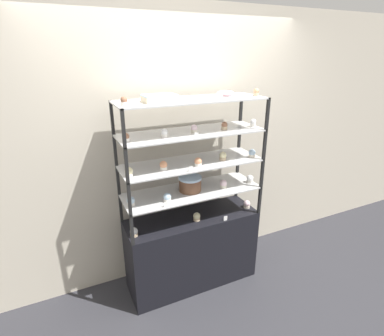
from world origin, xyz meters
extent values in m
plane|color=#2D2D33|center=(0.00, 0.00, 0.00)|extent=(20.00, 20.00, 0.00)
cube|color=beige|center=(0.00, 0.36, 1.30)|extent=(8.00, 0.05, 2.60)
cube|color=black|center=(0.00, 0.00, 0.37)|extent=(1.25, 0.43, 0.74)
cube|color=black|center=(-0.62, 0.20, 0.88)|extent=(0.02, 0.02, 0.27)
cube|color=black|center=(0.62, 0.20, 0.88)|extent=(0.02, 0.02, 0.27)
cube|color=black|center=(-0.62, -0.20, 0.88)|extent=(0.02, 0.02, 0.27)
cube|color=black|center=(0.62, -0.20, 0.88)|extent=(0.02, 0.02, 0.27)
cube|color=silver|center=(0.00, 0.00, 1.01)|extent=(1.25, 0.43, 0.01)
cube|color=black|center=(-0.62, 0.20, 1.15)|extent=(0.02, 0.02, 0.27)
cube|color=black|center=(0.62, 0.20, 1.15)|extent=(0.02, 0.02, 0.27)
cube|color=black|center=(-0.62, -0.20, 1.15)|extent=(0.02, 0.02, 0.27)
cube|color=black|center=(0.62, -0.20, 1.15)|extent=(0.02, 0.02, 0.27)
cube|color=silver|center=(0.00, 0.00, 1.28)|extent=(1.25, 0.43, 0.01)
cube|color=black|center=(-0.62, 0.20, 1.42)|extent=(0.02, 0.02, 0.27)
cube|color=black|center=(0.62, 0.20, 1.42)|extent=(0.02, 0.02, 0.27)
cube|color=black|center=(-0.62, -0.20, 1.42)|extent=(0.02, 0.02, 0.27)
cube|color=black|center=(0.62, -0.20, 1.42)|extent=(0.02, 0.02, 0.27)
cube|color=silver|center=(0.00, 0.00, 1.55)|extent=(1.25, 0.43, 0.01)
cube|color=black|center=(-0.62, 0.20, 1.69)|extent=(0.02, 0.02, 0.27)
cube|color=black|center=(0.62, 0.20, 1.69)|extent=(0.02, 0.02, 0.27)
cube|color=black|center=(-0.62, -0.20, 1.69)|extent=(0.02, 0.02, 0.27)
cube|color=black|center=(0.62, -0.20, 1.69)|extent=(0.02, 0.02, 0.27)
cube|color=silver|center=(0.00, 0.00, 1.82)|extent=(1.25, 0.43, 0.01)
cylinder|color=brown|center=(-0.02, 0.01, 1.07)|extent=(0.20, 0.20, 0.12)
cylinder|color=silver|center=(-0.02, 0.01, 1.14)|extent=(0.21, 0.21, 0.02)
cube|color=beige|center=(-0.29, -0.03, 1.85)|extent=(0.25, 0.17, 0.05)
cube|color=silver|center=(-0.29, -0.03, 1.88)|extent=(0.25, 0.17, 0.01)
cylinder|color=#CCB28C|center=(-0.57, -0.08, 0.75)|extent=(0.06, 0.06, 0.03)
sphere|color=white|center=(-0.57, -0.08, 0.78)|extent=(0.07, 0.07, 0.07)
cylinder|color=#CCB28C|center=(0.01, -0.08, 0.75)|extent=(0.06, 0.06, 0.03)
sphere|color=#F4EAB2|center=(0.01, -0.08, 0.78)|extent=(0.07, 0.07, 0.07)
cylinder|color=beige|center=(0.57, -0.07, 0.75)|extent=(0.06, 0.06, 0.03)
sphere|color=silver|center=(0.57, -0.07, 0.78)|extent=(0.07, 0.07, 0.07)
cube|color=white|center=(0.25, -0.19, 0.76)|extent=(0.04, 0.00, 0.04)
cylinder|color=white|center=(-0.57, -0.05, 1.02)|extent=(0.06, 0.06, 0.03)
sphere|color=silver|center=(-0.57, -0.05, 1.06)|extent=(0.07, 0.07, 0.07)
cylinder|color=white|center=(-0.28, -0.11, 1.02)|extent=(0.06, 0.06, 0.03)
sphere|color=silver|center=(-0.28, -0.11, 1.06)|extent=(0.07, 0.07, 0.07)
cylinder|color=beige|center=(0.29, -0.07, 1.02)|extent=(0.06, 0.06, 0.03)
sphere|color=silver|center=(0.29, -0.07, 1.06)|extent=(0.07, 0.07, 0.07)
cylinder|color=white|center=(0.58, -0.08, 1.02)|extent=(0.06, 0.06, 0.03)
sphere|color=white|center=(0.58, -0.08, 1.06)|extent=(0.07, 0.07, 0.07)
cube|color=white|center=(-0.32, -0.19, 1.03)|extent=(0.04, 0.00, 0.04)
cylinder|color=white|center=(-0.58, -0.09, 1.30)|extent=(0.06, 0.06, 0.03)
sphere|color=#F4EAB2|center=(-0.58, -0.09, 1.33)|extent=(0.06, 0.06, 0.06)
cylinder|color=white|center=(-0.29, -0.06, 1.30)|extent=(0.06, 0.06, 0.03)
sphere|color=#E5996B|center=(-0.29, -0.06, 1.33)|extent=(0.06, 0.06, 0.06)
cylinder|color=white|center=(0.01, -0.11, 1.30)|extent=(0.06, 0.06, 0.03)
sphere|color=#E5996B|center=(0.01, -0.11, 1.33)|extent=(0.06, 0.06, 0.06)
cylinder|color=#CCB28C|center=(0.28, -0.06, 1.30)|extent=(0.06, 0.06, 0.03)
sphere|color=#F4EAB2|center=(0.28, -0.06, 1.33)|extent=(0.06, 0.06, 0.06)
cylinder|color=beige|center=(0.55, -0.11, 1.30)|extent=(0.06, 0.06, 0.03)
sphere|color=silver|center=(0.55, -0.11, 1.33)|extent=(0.06, 0.06, 0.06)
cube|color=white|center=(-0.10, -0.19, 1.31)|extent=(0.04, 0.00, 0.04)
cylinder|color=white|center=(-0.58, -0.07, 1.57)|extent=(0.05, 0.05, 0.03)
sphere|color=#8C5B42|center=(-0.58, -0.07, 1.60)|extent=(0.05, 0.05, 0.05)
cylinder|color=white|center=(-0.27, -0.07, 1.57)|extent=(0.05, 0.05, 0.03)
sphere|color=white|center=(-0.27, -0.07, 1.60)|extent=(0.05, 0.05, 0.05)
cylinder|color=beige|center=(0.00, -0.04, 1.57)|extent=(0.05, 0.05, 0.03)
sphere|color=silver|center=(0.00, -0.04, 1.60)|extent=(0.05, 0.05, 0.05)
cylinder|color=#CCB28C|center=(0.29, -0.05, 1.57)|extent=(0.05, 0.05, 0.03)
sphere|color=#8C5B42|center=(0.29, -0.05, 1.60)|extent=(0.05, 0.05, 0.05)
cylinder|color=white|center=(0.58, -0.06, 1.57)|extent=(0.05, 0.05, 0.03)
sphere|color=white|center=(0.58, -0.06, 1.60)|extent=(0.05, 0.05, 0.05)
cube|color=white|center=(-0.05, -0.19, 1.58)|extent=(0.04, 0.00, 0.04)
cylinder|color=white|center=(-0.57, -0.09, 1.84)|extent=(0.05, 0.05, 0.03)
sphere|color=#8C5B42|center=(-0.57, -0.09, 1.87)|extent=(0.05, 0.05, 0.05)
cylinder|color=white|center=(0.20, -0.10, 1.84)|extent=(0.05, 0.05, 0.03)
sphere|color=white|center=(0.20, -0.10, 1.87)|extent=(0.05, 0.05, 0.05)
cylinder|color=#CCB28C|center=(0.58, -0.06, 1.84)|extent=(0.05, 0.05, 0.03)
sphere|color=#E5996B|center=(0.58, -0.06, 1.87)|extent=(0.05, 0.05, 0.05)
cube|color=white|center=(-0.11, -0.19, 1.85)|extent=(0.04, 0.00, 0.04)
torus|color=#EFB2BC|center=(0.36, 0.06, 1.85)|extent=(0.13, 0.13, 0.04)
camera|label=1|loc=(-1.04, -2.23, 2.18)|focal=28.00mm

